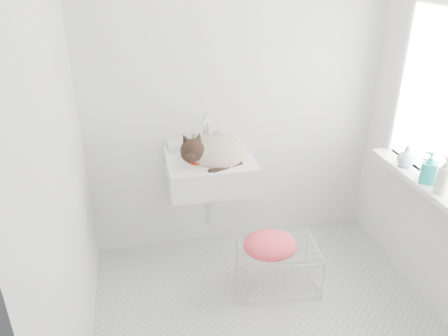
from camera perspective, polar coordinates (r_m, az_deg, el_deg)
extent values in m
cube|color=#B8B8B8|center=(2.99, 5.96, -19.32)|extent=(2.20, 2.00, 0.02)
cube|color=white|center=(3.18, 1.54, 10.22)|extent=(2.20, 0.02, 2.50)
cube|color=white|center=(2.19, -20.94, 0.89)|extent=(0.02, 2.00, 2.50)
cube|color=white|center=(2.93, 26.88, 8.05)|extent=(0.01, 0.80, 1.00)
cube|color=white|center=(2.92, 26.65, 8.05)|extent=(0.04, 0.90, 1.10)
cube|color=white|center=(3.06, 23.84, -1.19)|extent=(0.16, 0.88, 0.04)
cube|color=white|center=(3.04, -1.87, 1.35)|extent=(0.60, 0.52, 0.24)
ellipsoid|color=tan|center=(3.02, -1.28, 1.84)|extent=(0.49, 0.43, 0.23)
sphere|color=black|center=(2.89, -4.37, 2.86)|extent=(0.18, 0.18, 0.16)
torus|color=#B11400|center=(2.90, -3.96, 2.00)|extent=(0.16, 0.16, 0.06)
cube|color=silver|center=(3.16, 7.02, -12.74)|extent=(0.56, 0.41, 0.31)
ellipsoid|color=#CE7A00|center=(2.98, 5.94, -10.65)|extent=(0.41, 0.33, 0.15)
imported|color=beige|center=(2.89, 26.26, -2.90)|extent=(0.09, 0.09, 0.19)
imported|color=teal|center=(2.98, 24.77, -1.69)|extent=(0.13, 0.13, 0.20)
imported|color=#A6B3C5|center=(3.15, 22.39, 0.24)|extent=(0.16, 0.16, 0.15)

